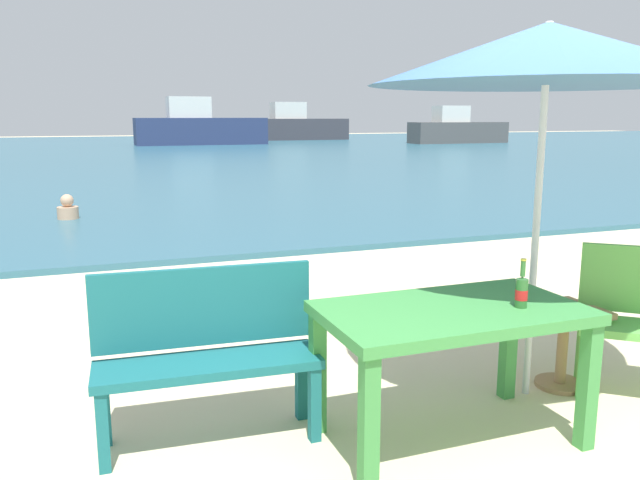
{
  "coord_description": "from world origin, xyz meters",
  "views": [
    {
      "loc": [
        -2.39,
        -2.6,
        1.76
      ],
      "look_at": [
        -0.29,
        3.0,
        0.6
      ],
      "focal_mm": 35.94,
      "sensor_mm": 36.0,
      "label": 1
    }
  ],
  "objects_px": {
    "boat_tanker": "(296,126)",
    "boat_sailboat": "(199,128)",
    "beer_bottle_amber": "(522,290)",
    "bench_teal_center": "(207,344)",
    "swimmer_person": "(68,209)",
    "patio_umbrella": "(547,54)",
    "picnic_table_green": "(451,327)",
    "boat_barge": "(457,130)",
    "side_table_wood": "(563,335)"
  },
  "relations": [
    {
      "from": "boat_sailboat",
      "to": "boat_barge",
      "type": "bearing_deg",
      "value": -12.51
    },
    {
      "from": "picnic_table_green",
      "to": "side_table_wood",
      "type": "xyz_separation_m",
      "value": [
        1.08,
        0.35,
        -0.3
      ]
    },
    {
      "from": "boat_barge",
      "to": "picnic_table_green",
      "type": "bearing_deg",
      "value": -122.47
    },
    {
      "from": "picnic_table_green",
      "to": "swimmer_person",
      "type": "bearing_deg",
      "value": 103.49
    },
    {
      "from": "beer_bottle_amber",
      "to": "patio_umbrella",
      "type": "distance_m",
      "value": 1.42
    },
    {
      "from": "patio_umbrella",
      "to": "boat_tanker",
      "type": "bearing_deg",
      "value": 73.57
    },
    {
      "from": "picnic_table_green",
      "to": "bench_teal_center",
      "type": "bearing_deg",
      "value": 158.35
    },
    {
      "from": "boat_barge",
      "to": "boat_sailboat",
      "type": "xyz_separation_m",
      "value": [
        -15.71,
        3.49,
        0.17
      ]
    },
    {
      "from": "swimmer_person",
      "to": "boat_barge",
      "type": "bearing_deg",
      "value": 46.6
    },
    {
      "from": "side_table_wood",
      "to": "bench_teal_center",
      "type": "relative_size",
      "value": 0.44
    },
    {
      "from": "side_table_wood",
      "to": "boat_barge",
      "type": "distance_m",
      "value": 37.83
    },
    {
      "from": "side_table_wood",
      "to": "swimmer_person",
      "type": "xyz_separation_m",
      "value": [
        -3.12,
        8.17,
        -0.11
      ]
    },
    {
      "from": "beer_bottle_amber",
      "to": "boat_barge",
      "type": "height_order",
      "value": "boat_barge"
    },
    {
      "from": "side_table_wood",
      "to": "boat_sailboat",
      "type": "xyz_separation_m",
      "value": [
        3.99,
        35.78,
        0.74
      ]
    },
    {
      "from": "picnic_table_green",
      "to": "boat_barge",
      "type": "bearing_deg",
      "value": 57.53
    },
    {
      "from": "picnic_table_green",
      "to": "patio_umbrella",
      "type": "height_order",
      "value": "patio_umbrella"
    },
    {
      "from": "beer_bottle_amber",
      "to": "swimmer_person",
      "type": "height_order",
      "value": "beer_bottle_amber"
    },
    {
      "from": "picnic_table_green",
      "to": "bench_teal_center",
      "type": "xyz_separation_m",
      "value": [
        -1.23,
        0.49,
        -0.11
      ]
    },
    {
      "from": "picnic_table_green",
      "to": "boat_barge",
      "type": "relative_size",
      "value": 0.22
    },
    {
      "from": "boat_tanker",
      "to": "boat_sailboat",
      "type": "relative_size",
      "value": 0.95
    },
    {
      "from": "patio_umbrella",
      "to": "beer_bottle_amber",
      "type": "bearing_deg",
      "value": -134.06
    },
    {
      "from": "bench_teal_center",
      "to": "side_table_wood",
      "type": "bearing_deg",
      "value": -3.43
    },
    {
      "from": "patio_umbrella",
      "to": "bench_teal_center",
      "type": "xyz_separation_m",
      "value": [
        -2.02,
        0.15,
        -1.58
      ]
    },
    {
      "from": "patio_umbrella",
      "to": "side_table_wood",
      "type": "distance_m",
      "value": 1.79
    },
    {
      "from": "swimmer_person",
      "to": "side_table_wood",
      "type": "bearing_deg",
      "value": -69.1
    },
    {
      "from": "side_table_wood",
      "to": "boat_sailboat",
      "type": "height_order",
      "value": "boat_sailboat"
    },
    {
      "from": "beer_bottle_amber",
      "to": "boat_tanker",
      "type": "distance_m",
      "value": 43.64
    },
    {
      "from": "beer_bottle_amber",
      "to": "boat_sailboat",
      "type": "height_order",
      "value": "boat_sailboat"
    },
    {
      "from": "boat_sailboat",
      "to": "beer_bottle_amber",
      "type": "bearing_deg",
      "value": -97.42
    },
    {
      "from": "bench_teal_center",
      "to": "boat_barge",
      "type": "bearing_deg",
      "value": 55.62
    },
    {
      "from": "beer_bottle_amber",
      "to": "side_table_wood",
      "type": "xyz_separation_m",
      "value": [
        0.74,
        0.48,
        -0.5
      ]
    },
    {
      "from": "picnic_table_green",
      "to": "boat_tanker",
      "type": "height_order",
      "value": "boat_tanker"
    },
    {
      "from": "swimmer_person",
      "to": "boat_sailboat",
      "type": "bearing_deg",
      "value": 75.56
    },
    {
      "from": "beer_bottle_amber",
      "to": "boat_tanker",
      "type": "height_order",
      "value": "boat_tanker"
    },
    {
      "from": "bench_teal_center",
      "to": "boat_tanker",
      "type": "bearing_deg",
      "value": 70.96
    },
    {
      "from": "boat_barge",
      "to": "boat_tanker",
      "type": "relative_size",
      "value": 0.87
    },
    {
      "from": "bench_teal_center",
      "to": "boat_sailboat",
      "type": "distance_m",
      "value": 36.2
    },
    {
      "from": "picnic_table_green",
      "to": "beer_bottle_amber",
      "type": "distance_m",
      "value": 0.42
    },
    {
      "from": "beer_bottle_amber",
      "to": "swimmer_person",
      "type": "bearing_deg",
      "value": 105.41
    },
    {
      "from": "patio_umbrella",
      "to": "boat_sailboat",
      "type": "bearing_deg",
      "value": 83.2
    },
    {
      "from": "picnic_table_green",
      "to": "patio_umbrella",
      "type": "relative_size",
      "value": 0.61
    },
    {
      "from": "picnic_table_green",
      "to": "patio_umbrella",
      "type": "distance_m",
      "value": 1.7
    },
    {
      "from": "beer_bottle_amber",
      "to": "patio_umbrella",
      "type": "bearing_deg",
      "value": 45.94
    },
    {
      "from": "picnic_table_green",
      "to": "swimmer_person",
      "type": "distance_m",
      "value": 8.77
    },
    {
      "from": "boat_barge",
      "to": "boat_sailboat",
      "type": "distance_m",
      "value": 16.09
    },
    {
      "from": "boat_barge",
      "to": "side_table_wood",
      "type": "bearing_deg",
      "value": -121.38
    },
    {
      "from": "patio_umbrella",
      "to": "side_table_wood",
      "type": "bearing_deg",
      "value": 1.8
    },
    {
      "from": "patio_umbrella",
      "to": "boat_barge",
      "type": "height_order",
      "value": "boat_barge"
    },
    {
      "from": "side_table_wood",
      "to": "beer_bottle_amber",
      "type": "bearing_deg",
      "value": -146.92
    },
    {
      "from": "swimmer_person",
      "to": "boat_barge",
      "type": "distance_m",
      "value": 33.21
    }
  ]
}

